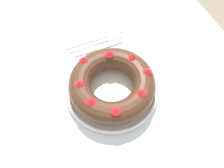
% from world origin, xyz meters
% --- Properties ---
extents(ground_plane, '(8.00, 8.00, 0.00)m').
position_xyz_m(ground_plane, '(0.00, 0.00, 0.00)').
color(ground_plane, gray).
extents(dining_table, '(1.42, 1.08, 0.75)m').
position_xyz_m(dining_table, '(0.00, 0.00, 0.67)').
color(dining_table, silver).
rests_on(dining_table, ground_plane).
extents(serving_dish, '(0.31, 0.31, 0.03)m').
position_xyz_m(serving_dish, '(0.01, 0.02, 0.77)').
color(serving_dish, white).
rests_on(serving_dish, dining_table).
extents(bundt_cake, '(0.28, 0.28, 0.09)m').
position_xyz_m(bundt_cake, '(0.01, 0.02, 0.82)').
color(bundt_cake, '#4C2D1E').
rests_on(bundt_cake, serving_dish).
extents(fork, '(0.02, 0.22, 0.01)m').
position_xyz_m(fork, '(-0.22, 0.06, 0.76)').
color(fork, white).
rests_on(fork, dining_table).
extents(serving_knife, '(0.02, 0.23, 0.01)m').
position_xyz_m(serving_knife, '(-0.24, 0.03, 0.76)').
color(serving_knife, white).
rests_on(serving_knife, dining_table).
extents(cake_knife, '(0.02, 0.19, 0.01)m').
position_xyz_m(cake_knife, '(-0.20, 0.03, 0.76)').
color(cake_knife, white).
rests_on(cake_knife, dining_table).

